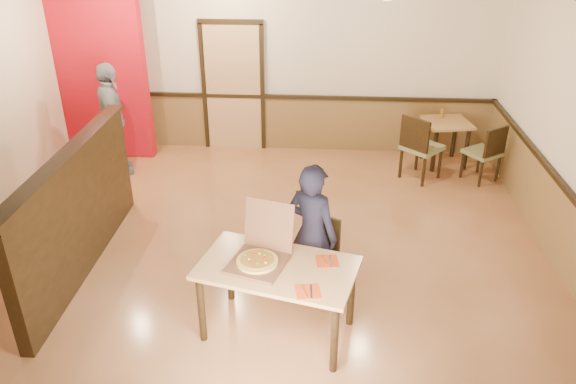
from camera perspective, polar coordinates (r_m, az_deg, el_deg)
name	(u,v)px	position (r m, az deg, el deg)	size (l,w,h in m)	color
floor	(260,262)	(6.70, -2.89, -7.13)	(7.00, 7.00, 0.00)	#CA824E
ceiling	(253,19)	(5.61, -3.59, 17.13)	(7.00, 7.00, 0.00)	black
wall_back	(282,67)	(9.31, -0.64, 12.56)	(7.00, 7.00, 0.00)	beige
wainscot_back	(282,123)	(9.58, -0.63, 7.01)	(7.00, 0.04, 0.90)	olive
chair_rail_back	(282,97)	(9.40, -0.65, 9.65)	(7.00, 0.06, 0.06)	black
wainscot_right	(569,240)	(6.99, 26.66, -4.42)	(0.04, 7.00, 0.90)	olive
back_door	(233,88)	(9.47, -5.57, 10.47)	(0.90, 0.06, 2.10)	tan
booth_partition	(78,211)	(6.67, -20.58, -1.80)	(0.20, 3.10, 1.44)	black
red_accent_panel	(96,72)	(9.51, -18.95, 11.42)	(1.60, 0.20, 2.78)	red
main_table	(277,276)	(5.33, -1.08, -8.50)	(1.62, 1.17, 0.78)	tan
diner_chair	(317,252)	(6.03, 2.92, -6.15)	(0.57, 0.57, 0.86)	olive
side_chair_left	(419,145)	(8.62, 13.21, 4.64)	(0.72, 0.72, 1.02)	olive
side_chair_right	(486,151)	(8.86, 19.50, 3.93)	(0.62, 0.62, 0.90)	olive
side_table	(446,132)	(9.27, 15.77, 5.92)	(0.79, 0.79, 0.73)	tan
diner	(312,234)	(5.74, 2.46, -4.29)	(0.57, 0.37, 1.56)	black
passerby	(112,120)	(8.90, -17.40, 6.97)	(1.02, 0.42, 1.73)	gray
pizza_box	(260,257)	(5.28, -2.91, -6.57)	(0.65, 0.70, 0.52)	brown
pizza	(257,261)	(5.25, -3.14, -7.03)	(0.39, 0.39, 0.03)	#F5CB59
napkin_near	(308,291)	(4.96, 2.03, -10.07)	(0.25, 0.25, 0.01)	red
napkin_far	(327,261)	(5.34, 3.98, -7.02)	(0.23, 0.23, 0.01)	red
condiment	(442,114)	(9.31, 15.37, 7.68)	(0.06, 0.06, 0.14)	#95671B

